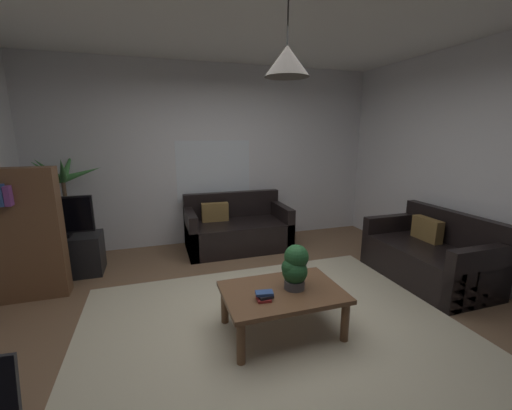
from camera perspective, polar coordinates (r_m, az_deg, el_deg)
floor at (r=3.26m, az=1.71°, el=-19.64°), size 5.23×4.83×0.02m
rug at (r=3.10m, az=3.03°, el=-21.30°), size 3.40×2.66×0.01m
wall_back at (r=5.13m, az=-7.41°, el=8.68°), size 5.35×0.06×2.76m
wall_right at (r=4.43m, az=36.33°, el=5.65°), size 0.06×4.83×2.76m
window_pane at (r=5.12m, az=-7.53°, el=5.98°), size 1.17×0.01×0.95m
couch_under_window at (r=4.90m, az=-3.42°, el=-4.57°), size 1.53×0.82×0.82m
couch_right_side at (r=4.40m, az=28.47°, el=-8.23°), size 0.82×1.41×0.82m
coffee_table at (r=2.92m, az=4.72°, el=-15.92°), size 1.03×0.70×0.40m
book_on_table_0 at (r=2.73m, az=1.36°, el=-16.39°), size 0.12×0.12×0.02m
book_on_table_1 at (r=2.72m, az=1.70°, el=-15.92°), size 0.12×0.10×0.02m
book_on_table_2 at (r=2.71m, az=1.49°, el=-15.43°), size 0.16×0.11×0.02m
remote_on_table_0 at (r=2.97m, az=6.69°, el=-13.91°), size 0.16×0.12×0.02m
potted_plant_on_table at (r=2.86m, az=6.91°, el=-10.88°), size 0.24×0.24×0.39m
tv_stand at (r=4.65m, az=-31.15°, el=-7.80°), size 0.90×0.44×0.50m
tv at (r=4.49m, az=-31.96°, el=-1.83°), size 0.80×0.16×0.50m
potted_palm_corner at (r=4.98m, az=-30.53°, el=-1.63°), size 0.89×0.87×1.53m
bookshelf_corner at (r=4.09m, az=-36.04°, el=-4.19°), size 0.70×0.31×1.40m
pendant_lamp at (r=2.61m, az=5.57°, el=24.19°), size 0.34×0.34×0.61m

